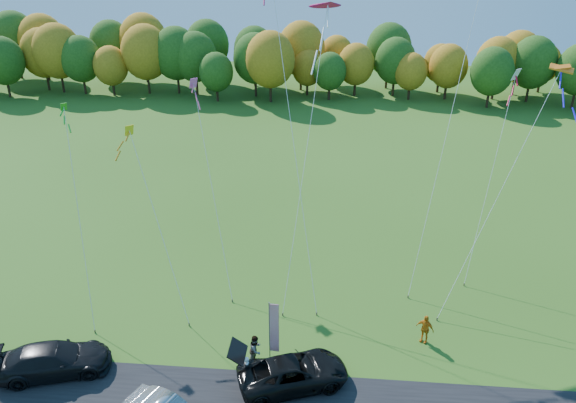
{
  "coord_description": "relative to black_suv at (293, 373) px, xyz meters",
  "views": [
    {
      "loc": [
        2.73,
        -24.35,
        21.61
      ],
      "look_at": [
        0.0,
        6.0,
        7.0
      ],
      "focal_mm": 35.0,
      "sensor_mm": 36.0,
      "label": 1
    }
  ],
  "objects": [
    {
      "name": "kite_diamond_white",
      "position": [
        12.22,
        13.19,
        5.87
      ],
      "size": [
        3.5,
        6.58,
        13.88
      ],
      "color": "#4C3F33",
      "rests_on": "ground"
    },
    {
      "name": "tree_line",
      "position": [
        -0.97,
        56.8,
        -0.81
      ],
      "size": [
        116.0,
        12.0,
        10.0
      ],
      "primitive_type": null,
      "color": "#1E4711",
      "rests_on": "ground"
    },
    {
      "name": "kite_diamond_green",
      "position": [
        -13.59,
        6.43,
        5.29
      ],
      "size": [
        3.29,
        6.93,
        12.47
      ],
      "color": "#4C3F33",
      "rests_on": "ground"
    },
    {
      "name": "ground",
      "position": [
        -0.97,
        1.8,
        -0.81
      ],
      "size": [
        160.0,
        160.0,
        0.0
      ],
      "primitive_type": "plane",
      "color": "#2E5616"
    },
    {
      "name": "kite_diamond_yellow",
      "position": [
        -8.84,
        6.89,
        4.63
      ],
      "size": [
        4.85,
        5.73,
        11.36
      ],
      "color": "#4C3F33",
      "rests_on": "ground"
    },
    {
      "name": "dark_truck_a",
      "position": [
        -12.93,
        -0.23,
        0.05
      ],
      "size": [
        6.35,
        4.05,
        1.71
      ],
      "primitive_type": "imported",
      "rotation": [
        0.0,
        0.0,
        1.87
      ],
      "color": "black",
      "rests_on": "ground"
    },
    {
      "name": "person_tailgate_b",
      "position": [
        -2.19,
        1.47,
        0.11
      ],
      "size": [
        0.96,
        1.08,
        1.83
      ],
      "primitive_type": "imported",
      "rotation": [
        0.0,
        0.0,
        1.22
      ],
      "color": "gray",
      "rests_on": "ground"
    },
    {
      "name": "kite_diamond_pink",
      "position": [
        -6.41,
        11.21,
        5.39
      ],
      "size": [
        4.38,
        9.04,
        12.92
      ],
      "color": "#4C3F33",
      "rests_on": "ground"
    },
    {
      "name": "black_suv",
      "position": [
        0.0,
        0.0,
        0.0
      ],
      "size": [
        6.38,
        4.55,
        1.62
      ],
      "primitive_type": "imported",
      "rotation": [
        0.0,
        0.0,
        1.93
      ],
      "color": "black",
      "rests_on": "ground"
    },
    {
      "name": "person_east",
      "position": [
        7.33,
        4.16,
        0.1
      ],
      "size": [
        1.15,
        0.91,
        1.82
      ],
      "primitive_type": "imported",
      "rotation": [
        0.0,
        0.0,
        -0.5
      ],
      "color": "orange",
      "rests_on": "ground"
    },
    {
      "name": "feather_flag",
      "position": [
        -1.2,
        1.45,
        1.73
      ],
      "size": [
        0.55,
        0.1,
        4.14
      ],
      "color": "#999999",
      "rests_on": "ground"
    },
    {
      "name": "kite_delta_red",
      "position": [
        -0.06,
        10.98,
        8.36
      ],
      "size": [
        3.23,
        10.86,
        18.75
      ],
      "color": "#4C3F33",
      "rests_on": "ground"
    },
    {
      "name": "kite_parafoil_rainbow",
      "position": [
        12.03,
        10.02,
        6.33
      ],
      "size": [
        8.62,
        8.08,
        14.57
      ],
      "color": "#4C3F33",
      "rests_on": "ground"
    },
    {
      "name": "kite_parafoil_orange",
      "position": [
        9.76,
        14.94,
        12.78
      ],
      "size": [
        7.79,
        13.63,
        27.65
      ],
      "color": "#4C3F33",
      "rests_on": "ground"
    },
    {
      "name": "kite_delta_blue",
      "position": [
        -1.26,
        11.98,
        10.49
      ],
      "size": [
        6.2,
        12.88,
        23.79
      ],
      "color": "#4C3F33",
      "rests_on": "ground"
    },
    {
      "name": "person_tailgate_a",
      "position": [
        -2.43,
        0.06,
        -0.01
      ],
      "size": [
        0.57,
        0.68,
        1.6
      ],
      "primitive_type": "imported",
      "rotation": [
        0.0,
        0.0,
        1.95
      ],
      "color": "white",
      "rests_on": "ground"
    }
  ]
}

